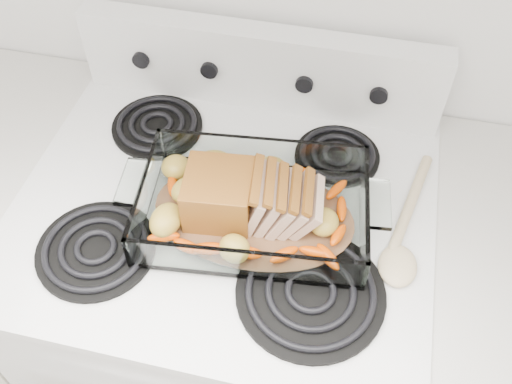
% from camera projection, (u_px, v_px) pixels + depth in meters
% --- Properties ---
extents(electric_range, '(0.78, 0.70, 1.12)m').
position_uv_depth(electric_range, '(233.00, 315.00, 1.42)').
color(electric_range, white).
rests_on(electric_range, ground).
extents(counter_right, '(0.58, 0.68, 0.93)m').
position_uv_depth(counter_right, '(507.00, 376.00, 1.34)').
color(counter_right, beige).
rests_on(counter_right, ground).
extents(baking_dish, '(0.40, 0.26, 0.08)m').
position_uv_depth(baking_dish, '(253.00, 210.00, 1.02)').
color(baking_dish, white).
rests_on(baking_dish, electric_range).
extents(pork_roast, '(0.24, 0.12, 0.09)m').
position_uv_depth(pork_roast, '(240.00, 196.00, 1.00)').
color(pork_roast, brown).
rests_on(pork_roast, baking_dish).
extents(roast_vegetables, '(0.36, 0.20, 0.04)m').
position_uv_depth(roast_vegetables, '(256.00, 192.00, 1.04)').
color(roast_vegetables, '#CD4D02').
rests_on(roast_vegetables, baking_dish).
extents(wooden_spoon, '(0.08, 0.31, 0.02)m').
position_uv_depth(wooden_spoon, '(403.00, 237.00, 1.01)').
color(wooden_spoon, beige).
rests_on(wooden_spoon, electric_range).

